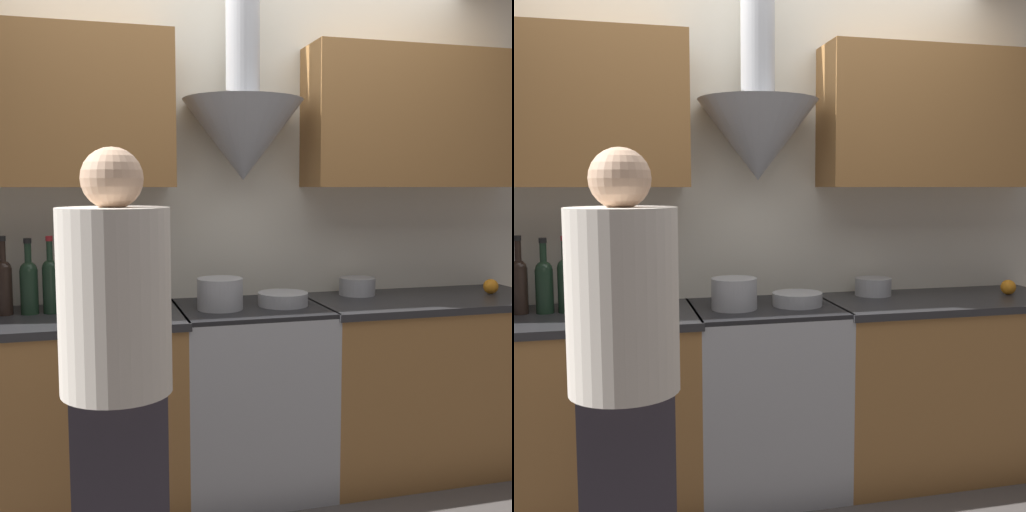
{
  "view_description": "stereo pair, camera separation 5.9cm",
  "coord_description": "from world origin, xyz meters",
  "views": [
    {
      "loc": [
        -0.76,
        -2.59,
        1.45
      ],
      "look_at": [
        0.0,
        0.21,
        1.14
      ],
      "focal_mm": 45.0,
      "sensor_mm": 36.0,
      "label": 1
    },
    {
      "loc": [
        -0.7,
        -2.6,
        1.45
      ],
      "look_at": [
        0.0,
        0.21,
        1.14
      ],
      "focal_mm": 45.0,
      "sensor_mm": 36.0,
      "label": 2
    }
  ],
  "objects": [
    {
      "name": "wall_back",
      "position": [
        -0.04,
        0.57,
        1.48
      ],
      "size": [
        8.4,
        0.58,
        2.6
      ],
      "color": "silver",
      "rests_on": "ground_plane"
    },
    {
      "name": "saucepan",
      "position": [
        0.62,
        0.47,
        0.93
      ],
      "size": [
        0.19,
        0.19,
        0.09
      ],
      "color": "#A8AAAF",
      "rests_on": "counter_right"
    },
    {
      "name": "wine_bottle_8",
      "position": [
        -0.9,
        0.38,
        1.03
      ],
      "size": [
        0.07,
        0.07,
        0.35
      ],
      "color": "black",
      "rests_on": "counter_left"
    },
    {
      "name": "counter_right",
      "position": [
        0.95,
        0.31,
        0.44
      ],
      "size": [
        1.24,
        0.62,
        0.89
      ],
      "color": "#9E6B38",
      "rests_on": "ground_plane"
    },
    {
      "name": "wine_bottle_6",
      "position": [
        -1.1,
        0.39,
        1.03
      ],
      "size": [
        0.07,
        0.07,
        0.35
      ],
      "color": "black",
      "rests_on": "counter_left"
    },
    {
      "name": "wine_bottle_9",
      "position": [
        -0.81,
        0.38,
        1.03
      ],
      "size": [
        0.07,
        0.07,
        0.34
      ],
      "color": "black",
      "rests_on": "counter_left"
    },
    {
      "name": "orange_fruit",
      "position": [
        1.32,
        0.32,
        0.93
      ],
      "size": [
        0.08,
        0.08,
        0.08
      ],
      "color": "orange",
      "rests_on": "counter_right"
    },
    {
      "name": "stock_pot",
      "position": [
        -0.15,
        0.27,
        0.96
      ],
      "size": [
        0.21,
        0.21,
        0.14
      ],
      "color": "#A8AAAF",
      "rests_on": "stove_range"
    },
    {
      "name": "mixing_bowl",
      "position": [
        0.15,
        0.29,
        0.92
      ],
      "size": [
        0.24,
        0.24,
        0.06
      ],
      "color": "#A8AAAF",
      "rests_on": "stove_range"
    },
    {
      "name": "person_foreground_left",
      "position": [
        -0.67,
        -0.65,
        0.86
      ],
      "size": [
        0.34,
        0.34,
        1.57
      ],
      "color": "#38333D",
      "rests_on": "ground_plane"
    },
    {
      "name": "wine_bottle_7",
      "position": [
        -1.0,
        0.39,
        1.02
      ],
      "size": [
        0.08,
        0.08,
        0.34
      ],
      "color": "black",
      "rests_on": "counter_left"
    },
    {
      "name": "stove_range",
      "position": [
        0.0,
        0.31,
        0.45
      ],
      "size": [
        0.69,
        0.6,
        0.89
      ],
      "color": "#A8AAAF",
      "rests_on": "ground_plane"
    },
    {
      "name": "counter_left",
      "position": [
        -1.05,
        0.31,
        0.44
      ],
      "size": [
        1.43,
        0.62,
        0.89
      ],
      "color": "#9E6B38",
      "rests_on": "ground_plane"
    }
  ]
}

